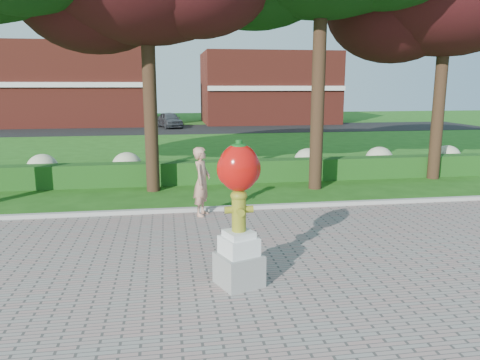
% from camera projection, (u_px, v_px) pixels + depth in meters
% --- Properties ---
extents(ground, '(100.00, 100.00, 0.00)m').
position_uv_depth(ground, '(239.00, 247.00, 10.28)').
color(ground, '#215415').
rests_on(ground, ground).
extents(walkway, '(40.00, 14.00, 0.04)m').
position_uv_depth(walkway, '(284.00, 345.00, 6.40)').
color(walkway, gray).
rests_on(walkway, ground).
extents(curb, '(40.00, 0.18, 0.15)m').
position_uv_depth(curb, '(223.00, 209.00, 13.16)').
color(curb, '#ADADA5').
rests_on(curb, ground).
extents(lawn_hedge, '(24.00, 0.70, 0.80)m').
position_uv_depth(lawn_hedge, '(210.00, 172.00, 16.97)').
color(lawn_hedge, '#164F17').
rests_on(lawn_hedge, ground).
extents(hydrangea_row, '(20.10, 1.10, 0.99)m').
position_uv_depth(hydrangea_row, '(222.00, 163.00, 17.99)').
color(hydrangea_row, '#B9BF92').
rests_on(hydrangea_row, ground).
extents(street, '(50.00, 8.00, 0.02)m').
position_uv_depth(street, '(185.00, 129.00, 37.37)').
color(street, black).
rests_on(street, ground).
extents(building_left, '(14.00, 8.00, 7.00)m').
position_uv_depth(building_left, '(67.00, 85.00, 40.95)').
color(building_left, maroon).
rests_on(building_left, ground).
extents(building_right, '(12.00, 8.00, 6.40)m').
position_uv_depth(building_right, '(268.00, 88.00, 43.76)').
color(building_right, maroon).
rests_on(building_right, ground).
extents(hydrant_sculpture, '(0.90, 0.90, 2.57)m').
position_uv_depth(hydrant_sculpture, '(239.00, 210.00, 8.02)').
color(hydrant_sculpture, gray).
rests_on(hydrant_sculpture, walkway).
extents(woman, '(0.65, 0.79, 1.86)m').
position_uv_depth(woman, '(202.00, 182.00, 12.50)').
color(woman, tan).
rests_on(woman, walkway).
extents(parked_car, '(2.40, 4.00, 1.27)m').
position_uv_depth(parked_car, '(170.00, 120.00, 38.61)').
color(parked_car, '#46494E').
rests_on(parked_car, street).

